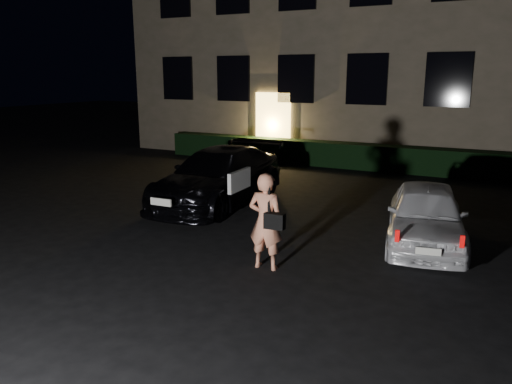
% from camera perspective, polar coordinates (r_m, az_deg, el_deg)
% --- Properties ---
extents(ground, '(80.00, 80.00, 0.00)m').
position_cam_1_polar(ground, '(8.30, -8.36, -9.38)').
color(ground, black).
rests_on(ground, ground).
extents(building, '(20.00, 8.11, 12.00)m').
position_cam_1_polar(building, '(21.85, 15.84, 20.29)').
color(building, brown).
rests_on(building, ground).
extents(hedge, '(15.00, 0.70, 0.85)m').
position_cam_1_polar(hedge, '(17.52, 11.76, 4.02)').
color(hedge, black).
rests_on(hedge, ground).
extents(sedan, '(2.15, 4.85, 1.37)m').
position_cam_1_polar(sedan, '(12.51, -4.31, 1.78)').
color(sedan, black).
rests_on(sedan, ground).
extents(hatch, '(1.97, 3.63, 1.17)m').
position_cam_1_polar(hatch, '(9.99, 18.84, -2.47)').
color(hatch, silver).
rests_on(hatch, ground).
extents(man, '(0.69, 0.42, 1.63)m').
position_cam_1_polar(man, '(8.23, 1.14, -3.36)').
color(man, tan).
rests_on(man, ground).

